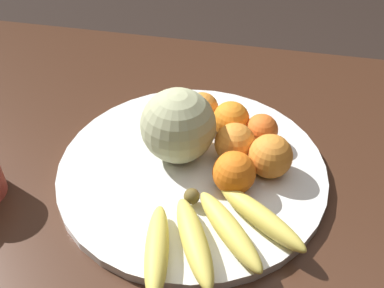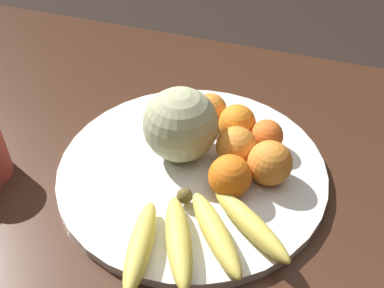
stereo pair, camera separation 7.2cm
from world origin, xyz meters
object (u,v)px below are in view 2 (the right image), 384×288
(banana_bunch, at_px, (197,235))
(orange_top_small, at_px, (210,110))
(fruit_bowl, at_px, (192,169))
(orange_back_left, at_px, (230,175))
(melon, at_px, (181,125))
(orange_back_right, at_px, (236,147))
(kitchen_table, at_px, (151,207))
(orange_mid_center, at_px, (237,123))
(orange_front_left, at_px, (267,136))
(orange_front_right, at_px, (270,163))

(banana_bunch, height_order, orange_top_small, orange_top_small)
(fruit_bowl, bearing_deg, orange_back_left, 154.87)
(melon, distance_m, orange_back_right, 0.10)
(kitchen_table, bearing_deg, melon, -121.14)
(orange_mid_center, bearing_deg, kitchen_table, 48.84)
(orange_back_right, bearing_deg, orange_front_left, -128.44)
(kitchen_table, height_order, fruit_bowl, fruit_bowl)
(orange_front_left, bearing_deg, orange_mid_center, -12.45)
(fruit_bowl, bearing_deg, orange_back_right, -154.00)
(banana_bunch, relative_size, orange_front_right, 3.32)
(kitchen_table, relative_size, orange_mid_center, 24.26)
(fruit_bowl, distance_m, orange_back_right, 0.09)
(orange_mid_center, bearing_deg, fruit_bowl, 62.05)
(banana_bunch, distance_m, orange_back_left, 0.12)
(kitchen_table, xyz_separation_m, melon, (-0.04, -0.06, 0.16))
(orange_front_left, distance_m, orange_back_right, 0.07)
(kitchen_table, bearing_deg, banana_bunch, 138.33)
(orange_front_right, bearing_deg, fruit_bowl, 4.78)
(fruit_bowl, relative_size, orange_mid_center, 6.81)
(kitchen_table, xyz_separation_m, orange_front_left, (-0.18, -0.12, 0.12))
(orange_mid_center, relative_size, orange_back_left, 0.97)
(orange_front_left, bearing_deg, orange_front_right, 105.36)
(fruit_bowl, distance_m, melon, 0.08)
(orange_front_left, relative_size, orange_top_small, 0.94)
(kitchen_table, relative_size, melon, 12.78)
(melon, height_order, banana_bunch, melon)
(kitchen_table, bearing_deg, orange_back_right, -152.17)
(fruit_bowl, height_order, orange_top_small, orange_top_small)
(fruit_bowl, height_order, orange_back_right, orange_back_right)
(orange_front_left, height_order, orange_top_small, orange_top_small)
(kitchen_table, bearing_deg, orange_mid_center, -131.16)
(orange_front_left, relative_size, orange_front_right, 0.79)
(fruit_bowl, distance_m, orange_front_right, 0.14)
(orange_back_left, bearing_deg, orange_front_left, -105.21)
(orange_front_left, height_order, orange_back_right, orange_back_right)
(melon, relative_size, orange_mid_center, 1.90)
(banana_bunch, bearing_deg, orange_front_left, 135.10)
(melon, height_order, orange_back_right, melon)
(orange_back_left, relative_size, orange_top_small, 1.11)
(fruit_bowl, height_order, orange_front_left, orange_front_left)
(orange_mid_center, relative_size, orange_back_right, 0.96)
(banana_bunch, xyz_separation_m, orange_front_left, (-0.05, -0.24, 0.01))
(orange_front_left, bearing_deg, orange_top_small, -17.97)
(banana_bunch, xyz_separation_m, orange_top_small, (0.07, -0.28, 0.01))
(melon, xyz_separation_m, orange_back_right, (-0.10, -0.01, -0.03))
(melon, bearing_deg, fruit_bowl, 139.65)
(orange_back_left, bearing_deg, fruit_bowl, -25.13)
(melon, bearing_deg, orange_mid_center, -137.85)
(fruit_bowl, bearing_deg, kitchen_table, 29.62)
(orange_front_left, relative_size, orange_back_left, 0.84)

